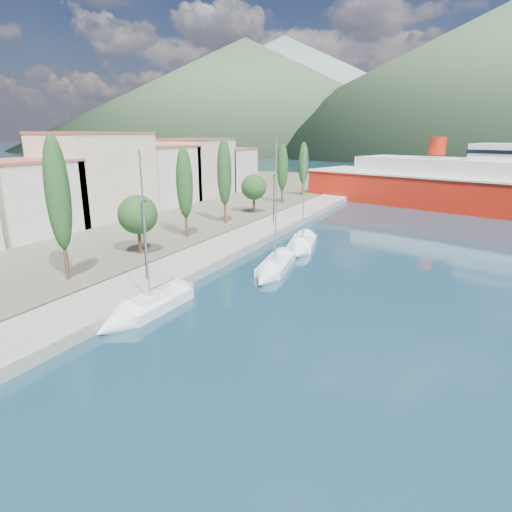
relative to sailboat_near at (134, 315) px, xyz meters
The scene contains 10 objects.
ground 112.17m from the sailboat_near, 86.96° to the left, with size 1400.00×1400.00×0.00m, color #163445.
quay 18.28m from the sailboat_near, 99.64° to the left, with size 5.00×88.00×0.80m, color gray.
land_strip 49.71m from the sailboat_near, 145.69° to the left, with size 70.00×148.00×0.70m, color #565644.
town_buildings 39.28m from the sailboat_near, 132.02° to the left, with size 9.20×69.20×11.30m.
tree_row 25.32m from the sailboat_near, 110.57° to the left, with size 3.66×64.21×11.07m.
lamp_posts 7.91m from the sailboat_near, 116.10° to the left, with size 0.15×45.90×6.06m.
sailboat_near is the anchor object (origin of this frame).
sailboat_mid 12.86m from the sailboat_near, 70.47° to the left, with size 3.60×8.84×12.37m.
sailboat_far 21.06m from the sailboat_near, 79.48° to the left, with size 4.10×8.14×11.45m.
ferry 60.38m from the sailboat_near, 69.04° to the left, with size 60.86×29.92×11.88m.
Camera 1 is at (12.56, -11.70, 11.65)m, focal length 30.00 mm.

